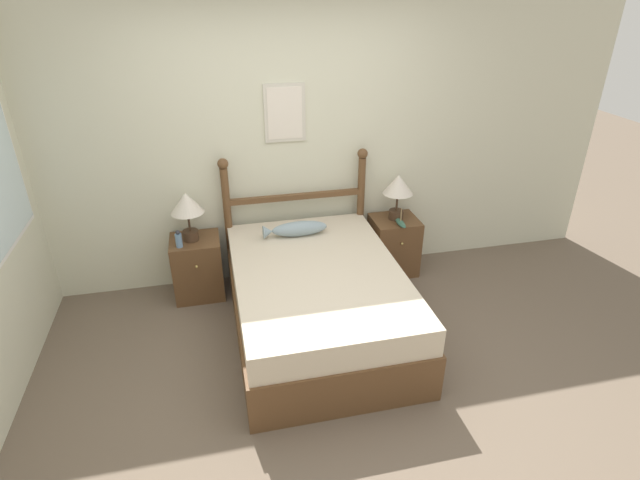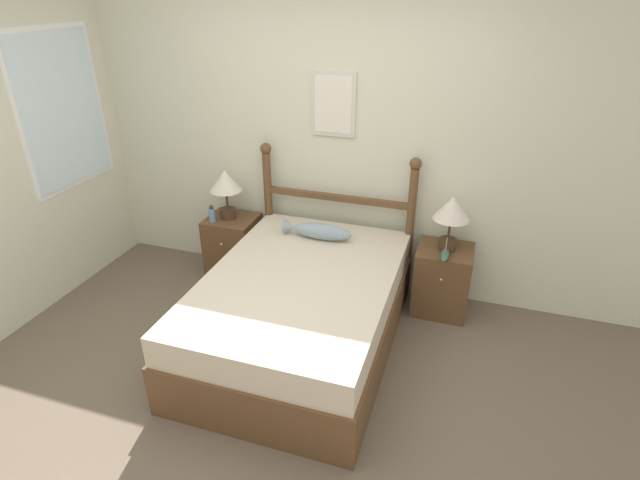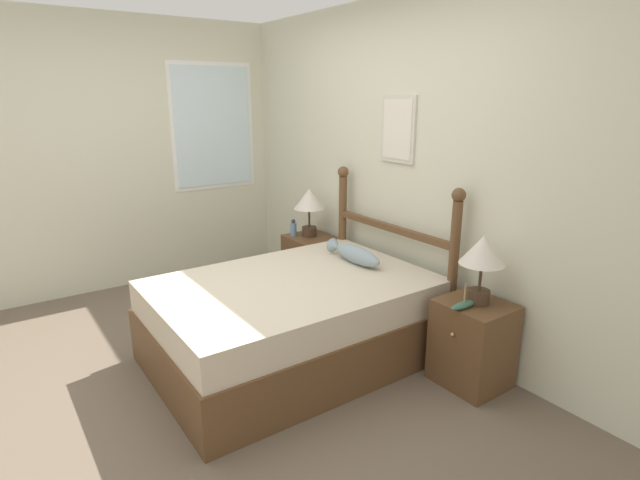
% 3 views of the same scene
% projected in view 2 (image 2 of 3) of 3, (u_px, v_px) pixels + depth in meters
% --- Properties ---
extents(ground_plane, '(16.00, 16.00, 0.00)m').
position_uv_depth(ground_plane, '(252.00, 405.00, 3.23)').
color(ground_plane, brown).
extents(wall_back, '(6.40, 0.08, 2.55)m').
position_uv_depth(wall_back, '(331.00, 141.00, 4.10)').
color(wall_back, beige).
rests_on(wall_back, ground_plane).
extents(bed, '(1.33, 1.91, 0.60)m').
position_uv_depth(bed, '(300.00, 312.00, 3.65)').
color(bed, brown).
rests_on(bed, ground_plane).
extents(headboard, '(1.35, 0.10, 1.25)m').
position_uv_depth(headboard, '(336.00, 213.00, 4.24)').
color(headboard, brown).
rests_on(headboard, ground_plane).
extents(nightstand_left, '(0.43, 0.42, 0.57)m').
position_uv_depth(nightstand_left, '(234.00, 246.00, 4.58)').
color(nightstand_left, brown).
rests_on(nightstand_left, ground_plane).
extents(nightstand_right, '(0.43, 0.42, 0.57)m').
position_uv_depth(nightstand_right, '(442.00, 280.00, 4.06)').
color(nightstand_right, brown).
rests_on(nightstand_right, ground_plane).
extents(table_lamp_left, '(0.28, 0.28, 0.45)m').
position_uv_depth(table_lamp_left, '(226.00, 184.00, 4.31)').
color(table_lamp_left, '#422D1E').
rests_on(table_lamp_left, nightstand_left).
extents(table_lamp_right, '(0.28, 0.28, 0.45)m').
position_uv_depth(table_lamp_right, '(452.00, 212.00, 3.79)').
color(table_lamp_right, '#422D1E').
rests_on(table_lamp_right, nightstand_right).
extents(bottle, '(0.06, 0.06, 0.16)m').
position_uv_depth(bottle, '(212.00, 214.00, 4.35)').
color(bottle, '#668CB2').
rests_on(bottle, nightstand_left).
extents(model_boat, '(0.06, 0.22, 0.16)m').
position_uv_depth(model_boat, '(445.00, 254.00, 3.81)').
color(model_boat, '#386651').
rests_on(model_boat, nightstand_right).
extents(fish_pillow, '(0.57, 0.14, 0.13)m').
position_uv_depth(fish_pillow, '(318.00, 231.00, 4.00)').
color(fish_pillow, '#8499A3').
rests_on(fish_pillow, bed).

